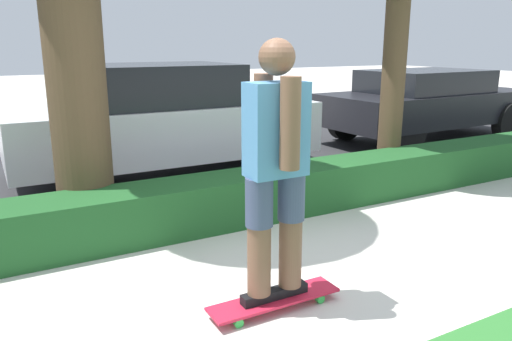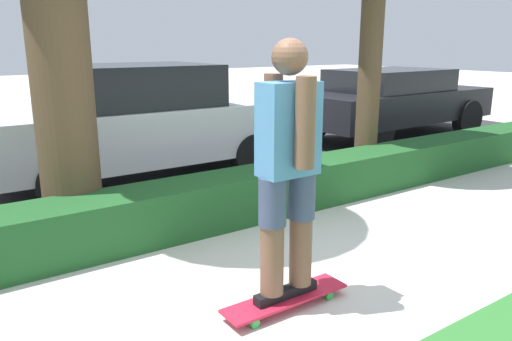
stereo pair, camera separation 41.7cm
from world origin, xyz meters
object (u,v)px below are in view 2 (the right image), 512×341
(parked_car_middle, at_px, (138,121))
(parked_car_rear, at_px, (392,100))
(skater_person, at_px, (288,167))
(skateboard, at_px, (286,298))

(parked_car_middle, xyz_separation_m, parked_car_rear, (5.32, 0.01, -0.06))
(skater_person, distance_m, parked_car_rear, 7.17)
(skateboard, relative_size, parked_car_rear, 0.22)
(parked_car_middle, bearing_deg, skateboard, -98.07)
(skateboard, height_order, skater_person, skater_person)
(skater_person, xyz_separation_m, parked_car_middle, (0.56, 4.07, -0.24))
(skater_person, bearing_deg, parked_car_rear, 34.78)
(skateboard, distance_m, parked_car_middle, 4.17)
(skateboard, height_order, parked_car_rear, parked_car_rear)
(skateboard, relative_size, parked_car_middle, 0.23)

